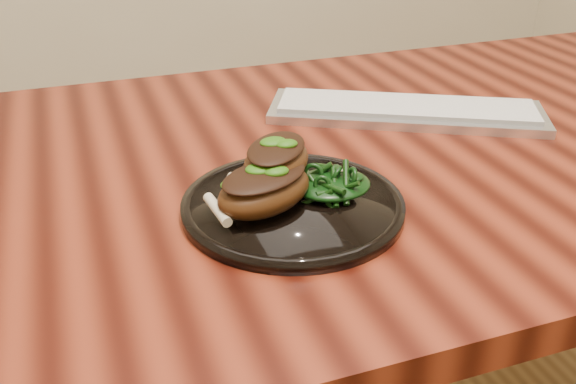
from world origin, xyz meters
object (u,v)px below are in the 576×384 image
object	(u,v)px
plate	(293,205)
desk	(340,200)
greens_heap	(332,180)
lamb_chop_front	(264,188)
keyboard	(406,110)

from	to	relation	value
plate	desk	bearing A→B (deg)	48.96
greens_heap	lamb_chop_front	bearing A→B (deg)	-171.05
keyboard	greens_heap	bearing A→B (deg)	-135.19
desk	plate	size ratio (longest dim) A/B	6.37
greens_heap	keyboard	distance (m)	0.30
keyboard	plate	bearing A→B (deg)	-140.50
plate	greens_heap	bearing A→B (deg)	5.19
plate	lamb_chop_front	size ratio (longest dim) A/B	1.80
desk	greens_heap	size ratio (longest dim) A/B	17.72
greens_heap	keyboard	world-z (taller)	greens_heap
lamb_chop_front	keyboard	size ratio (longest dim) A/B	0.33
desk	plate	world-z (taller)	plate
desk	keyboard	world-z (taller)	keyboard
desk	greens_heap	bearing A→B (deg)	-118.50
lamb_chop_front	greens_heap	size ratio (longest dim) A/B	1.55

